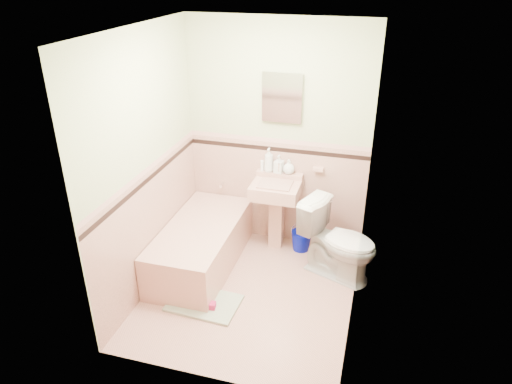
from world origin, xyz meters
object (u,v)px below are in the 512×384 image
(bathtub, at_px, (201,247))
(medicine_cabinet, at_px, (282,98))
(soap_bottle_right, at_px, (289,167))
(sink, at_px, (275,217))
(soap_bottle_left, at_px, (269,160))
(bucket, at_px, (301,241))
(soap_bottle_mid, at_px, (279,164))
(toilet, at_px, (339,241))
(shoe, at_px, (207,305))

(bathtub, bearing_deg, medicine_cabinet, 47.42)
(soap_bottle_right, bearing_deg, medicine_cabinet, 163.29)
(sink, height_order, soap_bottle_left, soap_bottle_left)
(soap_bottle_left, height_order, bucket, soap_bottle_left)
(soap_bottle_mid, height_order, bucket, soap_bottle_mid)
(soap_bottle_right, height_order, toilet, soap_bottle_right)
(toilet, bearing_deg, bucket, 72.74)
(soap_bottle_left, relative_size, shoe, 1.77)
(sink, distance_m, toilet, 0.81)
(soap_bottle_right, height_order, shoe, soap_bottle_right)
(soap_bottle_left, distance_m, soap_bottle_mid, 0.12)
(sink, height_order, soap_bottle_mid, soap_bottle_mid)
(soap_bottle_right, distance_m, bucket, 0.87)
(soap_bottle_left, relative_size, soap_bottle_right, 1.66)
(medicine_cabinet, bearing_deg, bathtub, -132.58)
(soap_bottle_left, relative_size, toilet, 0.34)
(sink, bearing_deg, soap_bottle_mid, 93.86)
(bathtub, height_order, soap_bottle_right, soap_bottle_right)
(soap_bottle_left, relative_size, soap_bottle_mid, 1.34)
(soap_bottle_right, distance_m, shoe, 1.72)
(soap_bottle_left, distance_m, shoe, 1.70)
(medicine_cabinet, relative_size, bucket, 2.10)
(medicine_cabinet, bearing_deg, soap_bottle_mid, -112.03)
(bathtub, height_order, medicine_cabinet, medicine_cabinet)
(toilet, xyz_separation_m, shoe, (-1.10, -0.90, -0.35))
(medicine_cabinet, bearing_deg, sink, -90.00)
(shoe, bearing_deg, bucket, 54.91)
(soap_bottle_right, relative_size, bucket, 0.72)
(sink, relative_size, soap_bottle_mid, 4.02)
(medicine_cabinet, bearing_deg, shoe, -104.03)
(soap_bottle_mid, relative_size, toilet, 0.25)
(sink, xyz_separation_m, soap_bottle_left, (-0.13, 0.18, 0.60))
(sink, bearing_deg, bathtub, -142.07)
(bathtub, relative_size, toilet, 1.86)
(soap_bottle_mid, xyz_separation_m, bucket, (0.31, -0.13, -0.86))
(soap_bottle_mid, relative_size, shoe, 1.32)
(bathtub, distance_m, soap_bottle_left, 1.19)
(bathtub, height_order, bucket, bathtub)
(soap_bottle_left, distance_m, bucket, 0.99)
(shoe, bearing_deg, soap_bottle_mid, 68.35)
(bucket, height_order, shoe, bucket)
(bathtub, distance_m, sink, 0.88)
(sink, distance_m, soap_bottle_left, 0.64)
(soap_bottle_mid, bearing_deg, soap_bottle_left, 180.00)
(soap_bottle_mid, height_order, shoe, soap_bottle_mid)
(soap_bottle_right, height_order, bucket, soap_bottle_right)
(sink, height_order, medicine_cabinet, medicine_cabinet)
(bucket, xyz_separation_m, shoe, (-0.65, -1.26, -0.06))
(bucket, bearing_deg, soap_bottle_left, 163.14)
(bathtub, distance_m, shoe, 0.77)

